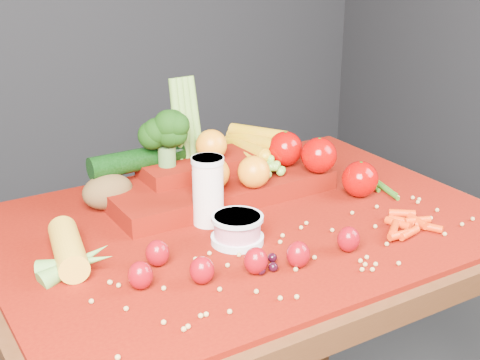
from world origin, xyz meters
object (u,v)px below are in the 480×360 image
produce_mound (228,170)px  table (245,265)px  milk_glass (208,188)px  yogurt_bowl (237,228)px

produce_mound → table: bearing=-107.5°
milk_glass → produce_mound: bearing=45.1°
table → milk_glass: milk_glass is taller
milk_glass → yogurt_bowl: milk_glass is taller
yogurt_bowl → produce_mound: (0.11, 0.23, 0.03)m
milk_glass → produce_mound: produce_mound is taller
milk_glass → table: bearing=-24.7°
table → produce_mound: 0.23m
milk_glass → yogurt_bowl: bearing=-87.1°
table → produce_mound: produce_mound is taller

